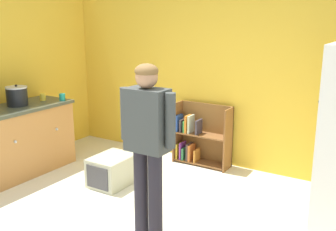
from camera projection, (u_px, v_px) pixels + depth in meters
back_wall at (232, 68)px, 5.21m from camera, size 5.20×0.06×2.70m
left_side_wall at (6, 67)px, 5.31m from camera, size 0.06×2.99×2.70m
kitchen_counter at (0, 146)px, 4.88m from camera, size 0.65×1.99×0.90m
bookshelf at (199, 138)px, 5.48m from camera, size 0.80×0.28×0.85m
standing_person at (147, 137)px, 3.48m from camera, size 0.57×0.22×1.63m
pet_carrier at (112, 170)px, 4.81m from camera, size 0.42×0.55×0.36m
crock_pot at (17, 96)px, 5.03m from camera, size 0.27×0.27×0.28m
teal_cup at (62, 97)px, 5.36m from camera, size 0.08×0.08×0.09m
yellow_cup at (43, 97)px, 5.36m from camera, size 0.08×0.08×0.09m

